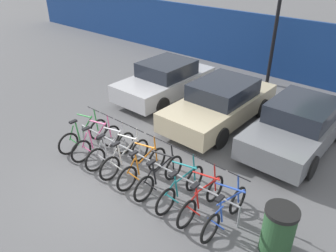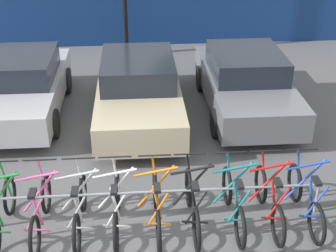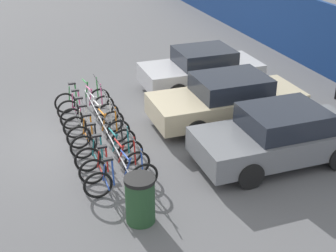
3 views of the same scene
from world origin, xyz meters
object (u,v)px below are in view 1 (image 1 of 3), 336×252
bicycle_white (125,158)px  car_beige (221,103)px  bicycle_green (84,135)px  bicycle_black (159,176)px  car_grey (299,125)px  bicycle_pink (97,142)px  bicycle_orange (143,167)px  bicycle_blue (225,212)px  bike_rack (147,160)px  bicycle_silver (111,150)px  bicycle_red (202,199)px  trash_bin (278,230)px  car_silver (165,80)px  bicycle_teal (181,188)px

bicycle_white → car_beige: 3.87m
bicycle_green → car_beige: car_beige is taller
bicycle_black → car_grey: 4.38m
car_grey → bicycle_pink: bearing=-135.2°
bicycle_orange → bicycle_blue: 2.37m
bike_rack → bicycle_pink: (-1.79, -0.15, -0.12)m
bicycle_pink → bicycle_silver: size_ratio=1.00×
bicycle_blue → bicycle_white: bearing=178.1°
bicycle_black → bicycle_blue: size_ratio=1.00×
bicycle_blue → bicycle_black: bearing=178.1°
bicycle_pink → bicycle_orange: bearing=-3.4°
bicycle_green → bicycle_red: size_ratio=1.00×
bicycle_pink → bicycle_orange: size_ratio=1.00×
bicycle_silver → bicycle_blue: 3.56m
car_grey → trash_bin: 4.09m
bicycle_orange → bicycle_red: same height
bike_rack → bicycle_orange: bearing=-90.1°
bicycle_pink → car_beige: bearing=64.1°
bicycle_white → car_silver: car_silver is taller
bicycle_silver → car_grey: size_ratio=0.41×
bicycle_red → car_beige: bearing=116.2°
bike_rack → bicycle_white: size_ratio=3.09×
car_silver → car_grey: 5.14m
bicycle_green → bicycle_blue: bearing=0.2°
bicycle_white → car_silver: (-2.25, 4.17, 0.31)m
trash_bin → bicycle_red: bearing=-176.2°
bicycle_pink → car_silver: (-1.09, 4.17, 0.31)m
bicycle_silver → bicycle_teal: bearing=-1.0°
bicycle_red → bicycle_pink: bearing=178.8°
bicycle_white → bicycle_orange: 0.62m
bicycle_red → trash_bin: bearing=2.6°
bike_rack → bicycle_blue: (2.37, -0.15, -0.12)m
bike_rack → bicycle_blue: 2.38m
car_beige → bicycle_blue: bearing=-56.1°
bicycle_red → car_grey: size_ratio=0.41×
bicycle_orange → bicycle_teal: bearing=-1.9°
bicycle_pink → bicycle_red: 3.57m
car_silver → car_beige: 2.69m
bicycle_black → trash_bin: (2.89, 0.11, 0.14)m
bicycle_black → car_silver: bearing=125.6°
car_silver → trash_bin: size_ratio=3.90×
bicycle_teal → bicycle_white: bearing=-176.3°
bicycle_teal → car_grey: (1.06, 4.02, 0.31)m
car_beige → trash_bin: size_ratio=4.28×
car_silver → car_beige: bearing=-7.3°
bicycle_white → bicycle_blue: bearing=2.2°
bicycle_blue → car_grey: car_grey is taller
bicycle_green → bicycle_red: 4.15m
bike_rack → bicycle_orange: bicycle_orange is taller
bicycle_pink → car_silver: size_ratio=0.43×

